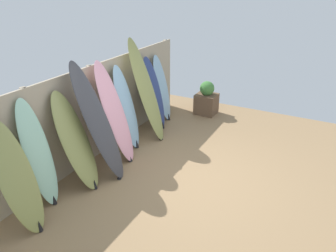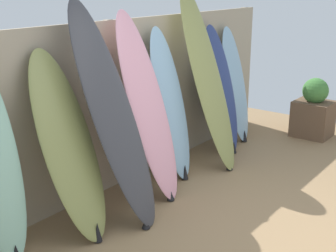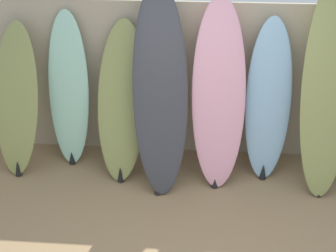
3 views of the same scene
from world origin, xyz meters
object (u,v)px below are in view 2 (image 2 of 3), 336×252
at_px(surfboard_navy_7, 222,91).
at_px(surfboard_olive_6, 208,80).
at_px(surfboard_pink_4, 148,107).
at_px(planter_box, 314,111).
at_px(surfboard_charcoal_3, 114,115).
at_px(surfboard_skyblue_8, 236,86).
at_px(surfboard_skyblue_5, 171,106).
at_px(surfboard_olive_2, 69,147).

bearing_deg(surfboard_navy_7, surfboard_olive_6, -166.87).
xyz_separation_m(surfboard_pink_4, planter_box, (2.95, -0.66, -0.58)).
distance_m(surfboard_charcoal_3, planter_box, 3.65).
bearing_deg(surfboard_charcoal_3, surfboard_pink_4, 8.94).
distance_m(surfboard_olive_6, surfboard_skyblue_8, 1.09).
relative_size(surfboard_pink_4, surfboard_navy_7, 1.16).
height_order(surfboard_skyblue_5, surfboard_navy_7, surfboard_skyblue_5).
height_order(surfboard_charcoal_3, surfboard_navy_7, surfboard_charcoal_3).
relative_size(surfboard_pink_4, surfboard_skyblue_8, 1.21).
bearing_deg(surfboard_olive_2, surfboard_olive_6, -1.73).
xyz_separation_m(surfboard_skyblue_5, surfboard_navy_7, (1.08, -0.01, -0.03)).
bearing_deg(planter_box, surfboard_olive_2, 170.10).
xyz_separation_m(surfboard_charcoal_3, surfboard_olive_6, (1.68, 0.07, 0.04)).
bearing_deg(surfboard_charcoal_3, surfboard_olive_6, 2.34).
height_order(surfboard_olive_6, planter_box, surfboard_olive_6).
distance_m(surfboard_olive_6, surfboard_navy_7, 0.60).
distance_m(surfboard_olive_2, surfboard_charcoal_3, 0.49).
xyz_separation_m(surfboard_skyblue_8, planter_box, (0.84, -0.83, -0.41)).
xyz_separation_m(surfboard_charcoal_3, planter_box, (3.55, -0.56, -0.65)).
bearing_deg(surfboard_pink_4, surfboard_skyblue_8, 4.63).
bearing_deg(planter_box, surfboard_charcoal_3, 171.01).
bearing_deg(surfboard_navy_7, surfboard_charcoal_3, -175.02).
xyz_separation_m(surfboard_olive_2, surfboard_pink_4, (1.02, -0.04, 0.14)).
relative_size(surfboard_skyblue_8, planter_box, 1.86).
relative_size(surfboard_olive_6, surfboard_navy_7, 1.30).
relative_size(surfboard_charcoal_3, surfboard_skyblue_8, 1.29).
distance_m(surfboard_olive_6, planter_box, 2.09).
distance_m(surfboard_pink_4, surfboard_skyblue_8, 2.12).
relative_size(surfboard_pink_4, planter_box, 2.24).
relative_size(surfboard_charcoal_3, surfboard_pink_4, 1.07).
height_order(surfboard_olive_2, planter_box, surfboard_olive_2).
height_order(surfboard_olive_2, surfboard_olive_6, surfboard_olive_6).
distance_m(surfboard_skyblue_5, surfboard_olive_6, 0.61).
bearing_deg(planter_box, surfboard_pink_4, 167.48).
distance_m(surfboard_olive_2, planter_box, 4.06).
relative_size(surfboard_skyblue_5, surfboard_skyblue_8, 1.07).
height_order(surfboard_pink_4, surfboard_navy_7, surfboard_pink_4).
distance_m(surfboard_pink_4, surfboard_olive_6, 1.09).
bearing_deg(surfboard_olive_2, surfboard_pink_4, -2.13).
distance_m(surfboard_charcoal_3, surfboard_navy_7, 2.23).
relative_size(surfboard_charcoal_3, planter_box, 2.39).
xyz_separation_m(surfboard_charcoal_3, surfboard_pink_4, (0.60, 0.09, -0.07)).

